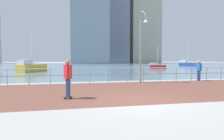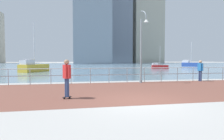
{
  "view_description": "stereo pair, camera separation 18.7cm",
  "coord_description": "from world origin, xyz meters",
  "px_view_note": "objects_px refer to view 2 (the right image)",
  "views": [
    {
      "loc": [
        -2.82,
        -7.67,
        1.73
      ],
      "look_at": [
        -0.31,
        4.1,
        1.1
      ],
      "focal_mm": 31.68,
      "sensor_mm": 36.0,
      "label": 1
    },
    {
      "loc": [
        -2.64,
        -7.71,
        1.73
      ],
      "look_at": [
        -0.31,
        4.1,
        1.1
      ],
      "focal_mm": 31.68,
      "sensor_mm": 36.0,
      "label": 2
    }
  ],
  "objects_px": {
    "lamppost": "(143,43)",
    "skateboarder": "(67,75)",
    "sailboat_gray": "(159,66)",
    "sailboat_white": "(34,67)",
    "bystander": "(200,69)",
    "sailboat_navy": "(190,64)"
  },
  "relations": [
    {
      "from": "lamppost",
      "to": "sailboat_gray",
      "type": "bearing_deg",
      "value": 62.58
    },
    {
      "from": "lamppost",
      "to": "sailboat_white",
      "type": "height_order",
      "value": "sailboat_white"
    },
    {
      "from": "skateboarder",
      "to": "bystander",
      "type": "distance_m",
      "value": 11.61
    },
    {
      "from": "sailboat_navy",
      "to": "sailboat_gray",
      "type": "xyz_separation_m",
      "value": [
        -13.46,
        -10.48,
        -0.19
      ]
    },
    {
      "from": "lamppost",
      "to": "sailboat_navy",
      "type": "xyz_separation_m",
      "value": [
        24.94,
        32.61,
        -2.33
      ]
    },
    {
      "from": "skateboarder",
      "to": "sailboat_gray",
      "type": "distance_m",
      "value": 31.81
    },
    {
      "from": "bystander",
      "to": "sailboat_white",
      "type": "relative_size",
      "value": 0.24
    },
    {
      "from": "lamppost",
      "to": "sailboat_navy",
      "type": "relative_size",
      "value": 0.84
    },
    {
      "from": "sailboat_navy",
      "to": "sailboat_white",
      "type": "distance_m",
      "value": 39.19
    },
    {
      "from": "bystander",
      "to": "sailboat_gray",
      "type": "height_order",
      "value": "sailboat_gray"
    },
    {
      "from": "sailboat_navy",
      "to": "sailboat_white",
      "type": "height_order",
      "value": "sailboat_white"
    },
    {
      "from": "lamppost",
      "to": "sailboat_gray",
      "type": "relative_size",
      "value": 1.21
    },
    {
      "from": "sailboat_gray",
      "to": "sailboat_white",
      "type": "relative_size",
      "value": 0.62
    },
    {
      "from": "sailboat_white",
      "to": "sailboat_gray",
      "type": "bearing_deg",
      "value": 15.72
    },
    {
      "from": "bystander",
      "to": "sailboat_navy",
      "type": "height_order",
      "value": "sailboat_navy"
    },
    {
      "from": "skateboarder",
      "to": "lamppost",
      "type": "bearing_deg",
      "value": 42.95
    },
    {
      "from": "sailboat_gray",
      "to": "bystander",
      "type": "bearing_deg",
      "value": -106.47
    },
    {
      "from": "bystander",
      "to": "sailboat_white",
      "type": "xyz_separation_m",
      "value": [
        -15.58,
        15.53,
        -0.32
      ]
    },
    {
      "from": "lamppost",
      "to": "skateboarder",
      "type": "xyz_separation_m",
      "value": [
        -5.27,
        -4.91,
        -1.89
      ]
    },
    {
      "from": "lamppost",
      "to": "skateboarder",
      "type": "relative_size",
      "value": 3.05
    },
    {
      "from": "bystander",
      "to": "sailboat_gray",
      "type": "bearing_deg",
      "value": 73.53
    },
    {
      "from": "lamppost",
      "to": "sailboat_navy",
      "type": "height_order",
      "value": "sailboat_navy"
    }
  ]
}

